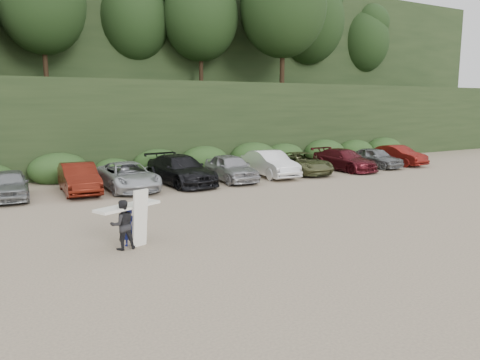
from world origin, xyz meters
TOP-DOWN VIEW (x-y plane):
  - ground at (0.00, 0.00)m, footprint 120.00×120.00m
  - hillside_backdrop at (-0.26, 35.93)m, footprint 90.00×41.50m
  - parked_cars at (-0.86, 10.09)m, footprint 39.53×5.83m
  - child_surfer at (-5.18, 0.37)m, footprint 2.28×1.44m
  - adult_surfer at (-5.39, 0.08)m, footprint 1.23×0.60m

SIDE VIEW (x-z plane):
  - ground at x=0.00m, z-range 0.00..0.00m
  - parked_cars at x=-0.86m, z-range -0.07..1.56m
  - adult_surfer at x=-5.39m, z-range -0.13..1.72m
  - child_surfer at x=-5.18m, z-range 0.24..1.57m
  - hillside_backdrop at x=-0.26m, z-range -2.78..25.22m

